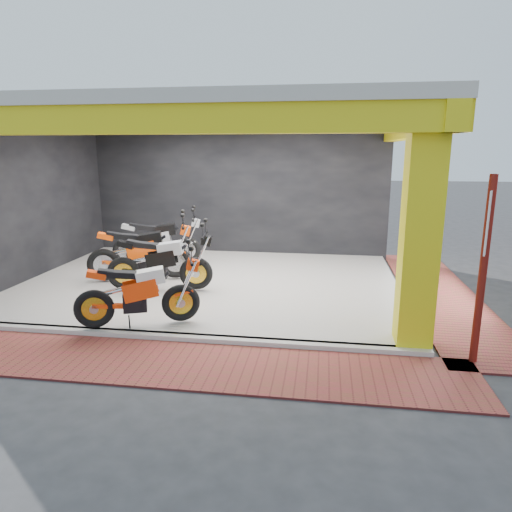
# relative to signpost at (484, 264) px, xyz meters

# --- Properties ---
(ground) EXTENTS (80.00, 80.00, 0.00)m
(ground) POSITION_rel_signpost_xyz_m (-4.51, 1.15, -1.42)
(ground) COLOR #2D2D30
(ground) RESTS_ON ground
(showroom_floor) EXTENTS (8.00, 6.00, 0.10)m
(showroom_floor) POSITION_rel_signpost_xyz_m (-4.51, 3.15, -1.37)
(showroom_floor) COLOR silver
(showroom_floor) RESTS_ON ground
(showroom_ceiling) EXTENTS (8.40, 6.40, 0.20)m
(showroom_ceiling) POSITION_rel_signpost_xyz_m (-4.51, 3.15, 2.18)
(showroom_ceiling) COLOR beige
(showroom_ceiling) RESTS_ON corner_column
(back_wall) EXTENTS (8.20, 0.20, 3.50)m
(back_wall) POSITION_rel_signpost_xyz_m (-4.51, 6.25, 0.33)
(back_wall) COLOR black
(back_wall) RESTS_ON ground
(left_wall) EXTENTS (0.20, 6.20, 3.50)m
(left_wall) POSITION_rel_signpost_xyz_m (-8.61, 3.15, 0.33)
(left_wall) COLOR black
(left_wall) RESTS_ON ground
(corner_column) EXTENTS (0.50, 0.50, 3.50)m
(corner_column) POSITION_rel_signpost_xyz_m (-0.76, 0.40, 0.33)
(corner_column) COLOR yellow
(corner_column) RESTS_ON ground
(header_beam_front) EXTENTS (8.40, 0.30, 0.40)m
(header_beam_front) POSITION_rel_signpost_xyz_m (-4.51, 0.15, 1.88)
(header_beam_front) COLOR yellow
(header_beam_front) RESTS_ON corner_column
(header_beam_right) EXTENTS (0.30, 6.40, 0.40)m
(header_beam_right) POSITION_rel_signpost_xyz_m (-0.51, 3.15, 1.88)
(header_beam_right) COLOR yellow
(header_beam_right) RESTS_ON corner_column
(floor_kerb) EXTENTS (8.00, 0.20, 0.10)m
(floor_kerb) POSITION_rel_signpost_xyz_m (-4.51, 0.13, -1.37)
(floor_kerb) COLOR silver
(floor_kerb) RESTS_ON ground
(paver_front) EXTENTS (9.00, 1.40, 0.03)m
(paver_front) POSITION_rel_signpost_xyz_m (-4.51, -0.65, -1.40)
(paver_front) COLOR maroon
(paver_front) RESTS_ON ground
(paver_right) EXTENTS (1.40, 7.00, 0.03)m
(paver_right) POSITION_rel_signpost_xyz_m (0.29, 3.15, -1.40)
(paver_right) COLOR maroon
(paver_right) RESTS_ON ground
(signpost) EXTENTS (0.16, 0.34, 2.59)m
(signpost) POSITION_rel_signpost_xyz_m (0.00, 0.00, 0.00)
(signpost) COLOR maroon
(signpost) RESTS_ON ground
(moto_hero) EXTENTS (2.23, 1.48, 1.28)m
(moto_hero) POSITION_rel_signpost_xyz_m (-4.39, 0.65, -0.68)
(moto_hero) COLOR #FE3D0A
(moto_hero) RESTS_ON showroom_floor
(moto_row_a) EXTENTS (2.35, 1.16, 1.38)m
(moto_row_a) POSITION_rel_signpost_xyz_m (-4.62, 2.39, -0.63)
(moto_row_a) COLOR black
(moto_row_a) RESTS_ON showroom_floor
(moto_row_b) EXTENTS (2.51, 1.52, 1.44)m
(moto_row_b) POSITION_rel_signpost_xyz_m (-5.31, 3.16, -0.60)
(moto_row_b) COLOR #FF4E0A
(moto_row_b) RESTS_ON showroom_floor
(moto_row_d) EXTENTS (2.41, 1.37, 1.39)m
(moto_row_d) POSITION_rel_signpost_xyz_m (-5.45, 4.48, -0.62)
(moto_row_d) COLOR #989B9F
(moto_row_d) RESTS_ON showroom_floor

